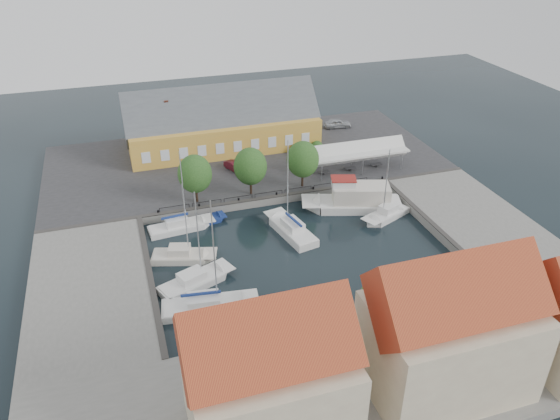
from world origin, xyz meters
name	(u,v)px	position (x,y,z in m)	size (l,w,h in m)	color
ground	(296,247)	(0.00, 0.00, 0.00)	(140.00, 140.00, 0.00)	black
north_quay	(245,161)	(0.00, 23.00, 0.50)	(56.00, 26.00, 1.00)	#2D2D30
west_quay	(92,291)	(-22.00, -2.00, 0.50)	(12.00, 24.00, 1.00)	slate
east_quay	(475,221)	(22.00, -2.00, 0.50)	(12.00, 24.00, 1.00)	slate
south_bank	(382,380)	(0.00, -21.00, 0.50)	(56.00, 14.00, 1.00)	slate
quay_edge_fittings	(283,218)	(0.02, 4.75, 1.06)	(56.00, 24.72, 0.40)	#383533
warehouse	(218,125)	(-2.60, 28.36, 4.43)	(28.56, 14.00, 9.55)	gold
tent_canopy	(358,152)	(14.00, 14.50, 3.68)	(14.00, 4.00, 2.83)	silver
quay_trees	(250,166)	(-2.00, 12.00, 4.88)	(18.20, 4.20, 6.30)	black
car_silver	(338,123)	(17.71, 30.15, 1.77)	(1.81, 4.50, 1.53)	#B1B4B9
car_red	(235,166)	(-2.30, 19.29, 1.64)	(1.36, 3.90, 1.29)	#52121D
center_sailboat	(291,231)	(0.36, 2.86, 0.36)	(4.30, 9.00, 12.03)	silver
trawler	(356,201)	(10.01, 6.08, 1.02)	(12.99, 7.29, 5.00)	silver
east_boat_a	(386,216)	(12.65, 2.77, 0.26)	(7.07, 4.78, 9.88)	silver
west_boat_a	(180,228)	(-11.89, 7.63, 0.27)	(8.07, 3.03, 10.55)	silver
west_boat_b	(183,257)	(-12.53, 1.41, 0.26)	(7.34, 4.27, 9.80)	beige
west_boat_c	(195,283)	(-12.04, -3.44, 0.26)	(8.36, 5.42, 10.97)	silver
west_boat_d	(208,307)	(-11.54, -7.61, 0.27)	(9.59, 3.96, 12.34)	silver
launch_sw	(211,332)	(-11.91, -10.88, 0.09)	(5.20, 2.12, 0.98)	silver
launch_nw	(206,221)	(-8.62, 8.45, 0.09)	(4.92, 2.62, 0.88)	navy
townhouses	(427,344)	(1.93, -23.24, 5.82)	(36.30, 8.50, 12.00)	beige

